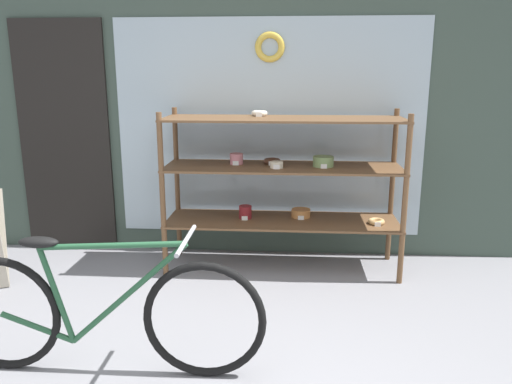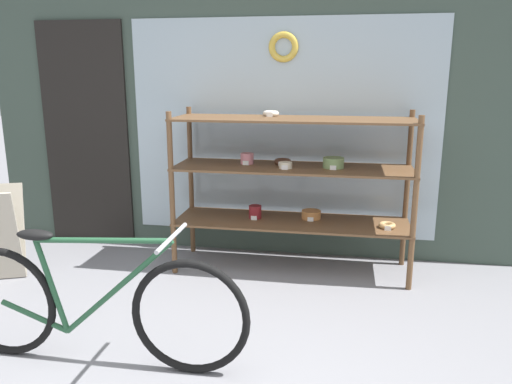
% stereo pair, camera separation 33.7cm
% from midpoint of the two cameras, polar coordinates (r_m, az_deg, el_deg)
% --- Properties ---
extents(storefront_facade, '(5.13, 0.13, 3.34)m').
position_cam_midpoint_polar(storefront_facade, '(4.49, -3.84, 13.21)').
color(storefront_facade, '#3D4C42').
rests_on(storefront_facade, ground_plane).
extents(display_case, '(1.94, 0.56, 1.35)m').
position_cam_midpoint_polar(display_case, '(4.12, 0.83, 2.07)').
color(display_case, brown).
rests_on(display_case, ground_plane).
extents(bicycle, '(1.82, 0.46, 0.81)m').
position_cam_midpoint_polar(bicycle, '(2.99, -20.60, -12.87)').
color(bicycle, black).
rests_on(bicycle, ground_plane).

